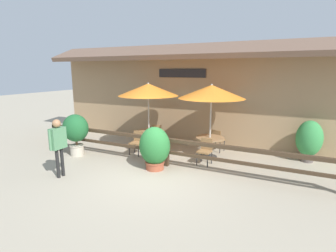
% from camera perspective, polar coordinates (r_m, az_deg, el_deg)
% --- Properties ---
extents(ground_plane, '(60.00, 60.00, 0.00)m').
position_cam_1_polar(ground_plane, '(7.98, -3.68, -10.98)').
color(ground_plane, '#9E937F').
extents(building_facade, '(14.28, 1.49, 4.23)m').
position_cam_1_polar(building_facade, '(11.14, 6.66, 7.03)').
color(building_facade, '#997A56').
rests_on(building_facade, ground).
extents(patio_railing, '(10.40, 0.14, 0.95)m').
position_cam_1_polar(patio_railing, '(8.62, -0.31, -4.28)').
color(patio_railing, '#3D2D1E').
rests_on(patio_railing, ground).
extents(patio_umbrella_near, '(2.34, 2.34, 2.66)m').
position_cam_1_polar(patio_umbrella_near, '(10.23, -4.31, 7.88)').
color(patio_umbrella_near, '#B7B2A8').
rests_on(patio_umbrella_near, ground).
extents(dining_table_near, '(1.02, 1.02, 0.74)m').
position_cam_1_polar(dining_table_near, '(10.51, -4.16, -1.88)').
color(dining_table_near, olive).
rests_on(dining_table_near, ground).
extents(chair_near_streetside, '(0.44, 0.44, 0.87)m').
position_cam_1_polar(chair_near_streetside, '(9.94, -6.75, -3.35)').
color(chair_near_streetside, olive).
rests_on(chair_near_streetside, ground).
extents(chair_near_wallside, '(0.51, 0.51, 0.87)m').
position_cam_1_polar(chair_near_wallside, '(11.21, -2.33, -1.52)').
color(chair_near_wallside, olive).
rests_on(chair_near_wallside, ground).
extents(patio_umbrella_middle, '(2.34, 2.34, 2.66)m').
position_cam_1_polar(patio_umbrella_middle, '(9.34, 9.45, 7.36)').
color(patio_umbrella_middle, '#B7B2A8').
rests_on(patio_umbrella_middle, ground).
extents(dining_table_middle, '(1.02, 1.02, 0.74)m').
position_cam_1_polar(dining_table_middle, '(9.64, 9.08, -3.28)').
color(dining_table_middle, olive).
rests_on(dining_table_middle, ground).
extents(chair_middle_streetside, '(0.45, 0.45, 0.87)m').
position_cam_1_polar(chair_middle_streetside, '(8.94, 8.11, -5.15)').
color(chair_middle_streetside, olive).
rests_on(chair_middle_streetside, ground).
extents(chair_middle_wallside, '(0.50, 0.50, 0.87)m').
position_cam_1_polar(chair_middle_wallside, '(10.37, 10.66, -2.83)').
color(chair_middle_wallside, olive).
rests_on(chair_middle_wallside, ground).
extents(potted_plant_entrance_palm, '(1.00, 0.90, 1.39)m').
position_cam_1_polar(potted_plant_entrance_palm, '(8.34, -2.92, -4.68)').
color(potted_plant_entrance_palm, '#9E4C33').
rests_on(potted_plant_entrance_palm, ground).
extents(potted_plant_corner_fern, '(0.97, 0.87, 1.55)m').
position_cam_1_polar(potted_plant_corner_fern, '(10.20, -19.46, -0.92)').
color(potted_plant_corner_fern, '#B7AD99').
rests_on(potted_plant_corner_fern, ground).
extents(potted_plant_small_flowering, '(0.86, 0.77, 1.46)m').
position_cam_1_polar(potted_plant_small_flowering, '(10.22, 28.37, -2.62)').
color(potted_plant_small_flowering, '#564C47').
rests_on(potted_plant_small_flowering, ground).
extents(pedestrian, '(0.24, 0.61, 1.74)m').
position_cam_1_polar(pedestrian, '(8.26, -22.83, -2.91)').
color(pedestrian, black).
rests_on(pedestrian, ground).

